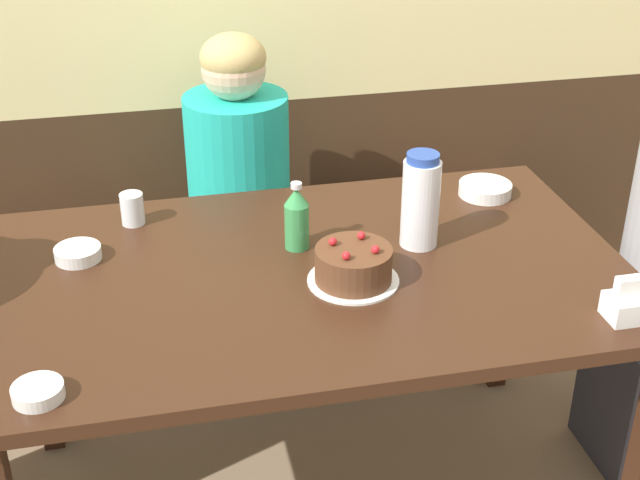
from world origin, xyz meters
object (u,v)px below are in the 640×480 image
bowl_rice_small (78,253)px  person_pale_blue_shirt (241,219)px  bench_seat (263,285)px  bowl_soup_white (485,189)px  birthday_cake (353,266)px  soju_bottle (297,217)px  water_pitcher (421,201)px  bowl_side_dish (38,392)px  glass_water_tall (132,209)px  napkin_holder (632,303)px

bowl_rice_small → person_pale_blue_shirt: person_pale_blue_shirt is taller
bench_seat → person_pale_blue_shirt: bearing=-128.4°
bench_seat → person_pale_blue_shirt: (-0.08, -0.10, 0.32)m
bowl_soup_white → bowl_rice_small: bowl_soup_white is taller
bowl_soup_white → person_pale_blue_shirt: person_pale_blue_shirt is taller
birthday_cake → soju_bottle: bearing=116.4°
water_pitcher → bowl_rice_small: (-0.85, 0.11, -0.11)m
bowl_side_dish → bowl_rice_small: bearing=83.1°
bowl_side_dish → bowl_soup_white: bearing=29.6°
birthday_cake → person_pale_blue_shirt: bearing=101.5°
soju_bottle → bowl_soup_white: 0.61m
bowl_soup_white → birthday_cake: bearing=-141.7°
bench_seat → birthday_cake: 1.08m
soju_bottle → person_pale_blue_shirt: bearing=96.3°
water_pitcher → soju_bottle: 0.31m
soju_bottle → bowl_side_dish: 0.78m
bench_seat → bowl_side_dish: 1.46m
bench_seat → water_pitcher: size_ratio=7.46×
bowl_rice_small → glass_water_tall: 0.22m
bowl_side_dish → water_pitcher: bearing=25.7°
bench_seat → birthday_cake: birthday_cake is taller
soju_bottle → bowl_side_dish: bearing=-141.2°
bowl_rice_small → glass_water_tall: glass_water_tall is taller
water_pitcher → bowl_soup_white: 0.38m
birthday_cake → glass_water_tall: (-0.50, 0.42, -0.00)m
soju_bottle → bowl_side_dish: soju_bottle is taller
birthday_cake → water_pitcher: (0.21, 0.15, 0.08)m
napkin_holder → bowl_rice_small: (-1.20, 0.54, -0.02)m
bowl_side_dish → soju_bottle: bearing=38.8°
birthday_cake → napkin_holder: 0.63m
bench_seat → napkin_holder: size_ratio=16.89×
napkin_holder → bowl_soup_white: bearing=96.5°
glass_water_tall → soju_bottle: bearing=-29.2°
napkin_holder → bowl_side_dish: size_ratio=1.08×
water_pitcher → bowl_side_dish: size_ratio=2.45×
bowl_soup_white → bowl_rice_small: bearing=-173.4°
napkin_holder → glass_water_tall: napkin_holder is taller
bowl_side_dish → person_pale_blue_shirt: bearing=63.9°
bowl_soup_white → person_pale_blue_shirt: (-0.65, 0.43, -0.24)m
bowl_soup_white → glass_water_tall: size_ratio=1.74×
soju_bottle → bowl_rice_small: 0.55m
bench_seat → soju_bottle: size_ratio=10.36×
napkin_holder → person_pale_blue_shirt: bearing=123.5°
water_pitcher → person_pale_blue_shirt: bearing=119.3°
bench_seat → bowl_rice_small: size_ratio=16.14×
bench_seat → glass_water_tall: 0.86m
bowl_soup_white → bowl_side_dish: 1.37m
bowl_rice_small → soju_bottle: bearing=-6.0°
glass_water_tall → person_pale_blue_shirt: bearing=49.6°
water_pitcher → bowl_rice_small: size_ratio=2.16×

